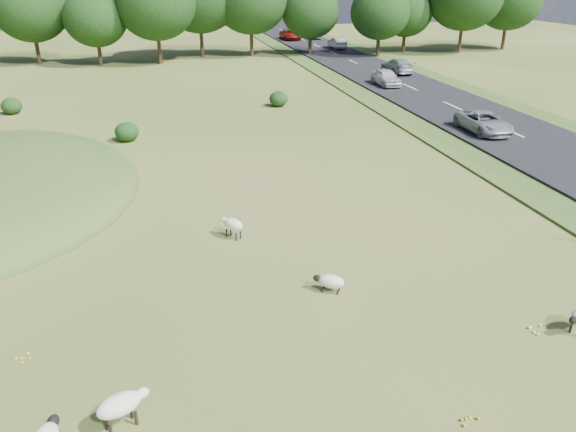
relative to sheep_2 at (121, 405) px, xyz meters
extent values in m
plane|color=#405A1C|center=(4.18, 25.20, -0.67)|extent=(160.00, 160.00, 0.00)
cube|color=black|center=(24.18, 35.20, -0.54)|extent=(8.00, 150.00, 0.25)
cylinder|color=black|center=(-11.76, 61.44, 1.14)|extent=(0.44, 0.44, 3.61)
ellipsoid|color=black|center=(-11.76, 61.44, 5.54)|extent=(8.41, 8.41, 7.57)
cylinder|color=black|center=(-4.64, 58.63, 0.84)|extent=(0.44, 0.44, 3.02)
ellipsoid|color=black|center=(-4.64, 58.63, 4.53)|extent=(7.04, 7.04, 6.34)
cylinder|color=black|center=(2.10, 58.18, 1.28)|extent=(0.44, 0.44, 3.90)
ellipsoid|color=black|center=(2.10, 58.18, 6.04)|extent=(9.09, 9.09, 8.18)
cylinder|color=black|center=(7.43, 63.10, 1.44)|extent=(0.44, 0.44, 4.22)
cylinder|color=black|center=(13.63, 62.14, 1.31)|extent=(0.44, 0.44, 3.94)
ellipsoid|color=black|center=(13.63, 62.14, 6.13)|extent=(9.20, 9.20, 8.28)
cylinder|color=black|center=(21.05, 61.20, 0.88)|extent=(0.44, 0.44, 3.09)
ellipsoid|color=black|center=(21.05, 61.20, 4.65)|extent=(7.20, 7.20, 6.48)
cylinder|color=black|center=(28.95, 57.66, 0.90)|extent=(0.44, 0.44, 3.12)
ellipsoid|color=black|center=(28.95, 57.66, 4.71)|extent=(7.29, 7.29, 6.56)
cylinder|color=black|center=(34.08, 61.45, 0.80)|extent=(0.44, 0.44, 2.93)
ellipsoid|color=black|center=(34.08, 61.45, 4.38)|extent=(6.84, 6.84, 6.16)
cylinder|color=black|center=(41.04, 59.15, 1.41)|extent=(0.44, 0.44, 4.16)
cylinder|color=black|center=(48.73, 61.09, 1.20)|extent=(0.44, 0.44, 3.74)
ellipsoid|color=black|center=(48.73, 61.09, 5.77)|extent=(8.72, 8.72, 7.84)
ellipsoid|color=black|center=(-0.67, 25.44, -0.05)|extent=(1.50, 1.50, 1.23)
ellipsoid|color=black|center=(10.91, 33.13, -0.06)|extent=(1.49, 1.49, 1.22)
ellipsoid|color=black|center=(-9.47, 35.11, -0.04)|extent=(1.52, 1.52, 1.25)
ellipsoid|color=black|center=(-1.52, -0.04, -0.14)|extent=(0.34, 0.41, 0.28)
ellipsoid|color=black|center=(12.87, 0.70, -0.06)|extent=(0.37, 0.33, 0.24)
cylinder|color=black|center=(13.04, 0.90, -0.50)|extent=(0.07, 0.07, 0.34)
ellipsoid|color=beige|center=(-0.04, -0.02, 0.01)|extent=(1.23, 0.99, 0.56)
ellipsoid|color=silver|center=(0.50, 0.23, 0.05)|extent=(0.43, 0.39, 0.28)
cylinder|color=black|center=(0.19, 0.24, -0.47)|extent=(0.08, 0.08, 0.40)
cylinder|color=black|center=(0.31, -0.01, -0.47)|extent=(0.08, 0.08, 0.40)
cylinder|color=black|center=(-0.38, -0.03, -0.47)|extent=(0.08, 0.08, 0.40)
cylinder|color=black|center=(-0.27, -0.27, -0.47)|extent=(0.08, 0.08, 0.40)
ellipsoid|color=beige|center=(4.01, 9.75, -0.07)|extent=(0.98, 1.08, 0.49)
ellipsoid|color=silver|center=(3.70, 10.17, -0.04)|extent=(0.37, 0.39, 0.25)
cylinder|color=black|center=(3.75, 9.91, -0.49)|extent=(0.07, 0.07, 0.35)
cylinder|color=black|center=(3.94, 10.05, -0.49)|extent=(0.07, 0.07, 0.35)
cylinder|color=black|center=(4.08, 9.45, -0.49)|extent=(0.07, 0.07, 0.35)
cylinder|color=black|center=(4.28, 9.60, -0.49)|extent=(0.07, 0.07, 0.35)
ellipsoid|color=beige|center=(6.67, 4.81, -0.26)|extent=(1.02, 0.88, 0.46)
ellipsoid|color=black|center=(6.25, 5.07, -0.23)|extent=(0.37, 0.34, 0.23)
cylinder|color=black|center=(6.39, 4.85, -0.58)|extent=(0.07, 0.07, 0.17)
cylinder|color=black|center=(6.50, 5.05, -0.58)|extent=(0.07, 0.07, 0.17)
cylinder|color=black|center=(6.84, 4.58, -0.58)|extent=(0.07, 0.07, 0.17)
cylinder|color=black|center=(6.95, 4.77, -0.58)|extent=(0.07, 0.07, 0.17)
imported|color=#A0A2A8|center=(26.08, 65.47, 0.31)|extent=(1.53, 4.40, 1.45)
imported|color=silver|center=(26.08, 78.02, 0.26)|extent=(1.89, 4.65, 1.35)
imported|color=#A5A9AD|center=(22.28, 21.53, 0.24)|extent=(2.19, 4.76, 1.32)
imported|color=maroon|center=(22.28, 77.39, 0.35)|extent=(2.55, 5.54, 1.54)
imported|color=#979A9E|center=(26.08, 44.71, 0.32)|extent=(2.07, 5.09, 1.48)
imported|color=silver|center=(22.28, 38.52, 0.32)|extent=(1.74, 4.34, 1.48)
camera|label=1|loc=(1.54, -10.96, 9.39)|focal=35.00mm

